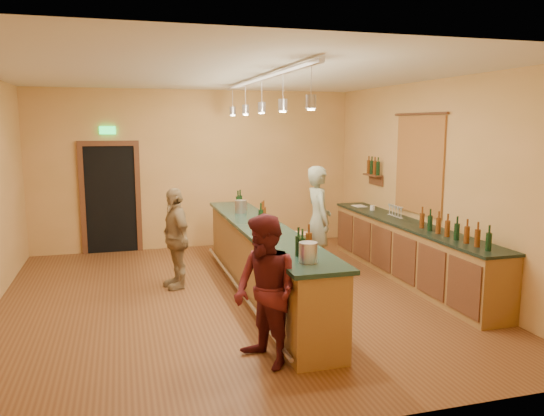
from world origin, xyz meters
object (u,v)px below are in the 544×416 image
object	(u,v)px
customer_b	(175,238)
bar_stool	(298,242)
tasting_bar	(262,256)
customer_a	(266,291)
back_counter	(408,250)
bartender	(318,220)

from	to	relation	value
customer_b	bar_stool	bearing A→B (deg)	72.47
tasting_bar	customer_a	world-z (taller)	customer_a
bar_stool	customer_a	bearing A→B (deg)	-114.82
back_counter	tasting_bar	distance (m)	2.53
tasting_bar	bartender	world-z (taller)	bartender
bartender	customer_a	world-z (taller)	bartender
tasting_bar	customer_a	bearing A→B (deg)	-104.01
tasting_bar	customer_b	distance (m)	1.43
customer_a	bartender	bearing A→B (deg)	129.31
back_counter	bartender	size ratio (longest dim) A/B	2.48
bar_stool	bartender	bearing A→B (deg)	28.85
bartender	bar_stool	distance (m)	0.58
customer_a	bar_stool	bearing A→B (deg)	134.16
back_counter	bar_stool	distance (m)	1.81
customer_a	bar_stool	size ratio (longest dim) A/B	2.07
tasting_bar	customer_a	xyz separation A→B (m)	(-0.55, -2.20, 0.20)
back_counter	bar_stool	xyz separation A→B (m)	(-1.74, 0.48, 0.14)
back_counter	bartender	distance (m)	1.55
tasting_bar	customer_b	xyz separation A→B (m)	(-1.17, 0.79, 0.17)
back_counter	customer_a	bearing A→B (deg)	-142.18
bartender	customer_a	xyz separation A→B (m)	(-1.77, -3.11, -0.11)
tasting_bar	customer_a	size ratio (longest dim) A/B	3.18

